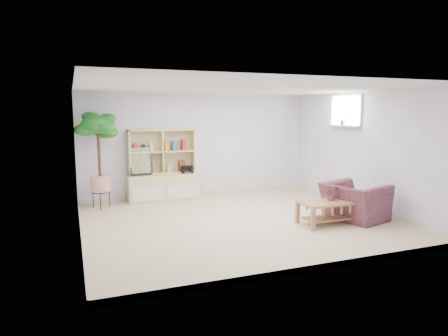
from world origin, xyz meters
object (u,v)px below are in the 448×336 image
object	(u,v)px
storage_unit	(163,165)
floor_tree	(99,161)
armchair	(355,199)
coffee_table	(328,213)

from	to	relation	value
storage_unit	floor_tree	bearing A→B (deg)	-167.04
storage_unit	floor_tree	distance (m)	1.43
storage_unit	armchair	xyz separation A→B (m)	(2.93, -2.90, -0.41)
floor_tree	armchair	distance (m)	5.07
storage_unit	floor_tree	size ratio (longest dim) A/B	0.80
floor_tree	coffee_table	bearing A→B (deg)	-35.95
storage_unit	armchair	distance (m)	4.15
floor_tree	armchair	xyz separation A→B (m)	(4.32, -2.59, -0.61)
coffee_table	floor_tree	size ratio (longest dim) A/B	0.51
coffee_table	armchair	bearing A→B (deg)	7.31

